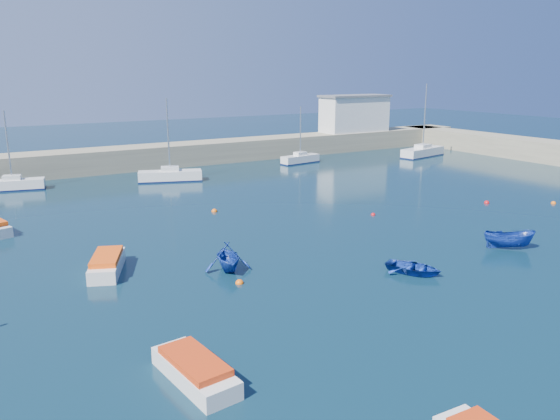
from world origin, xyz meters
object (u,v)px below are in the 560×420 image
motorboat_1 (107,264)px  dinghy_center (413,268)px  harbor_office (354,114)px  motorboat_0 (195,370)px  sailboat_5 (13,184)px  dinghy_left (227,257)px  dinghy_right (509,240)px  sailboat_6 (170,175)px  sailboat_8 (423,152)px  sailboat_7 (300,159)px

motorboat_1 → dinghy_center: 17.46m
harbor_office → dinghy_center: bearing=-124.8°
motorboat_0 → sailboat_5: bearing=86.6°
sailboat_5 → motorboat_1: (2.18, -27.34, -0.08)m
sailboat_5 → dinghy_left: bearing=-151.7°
motorboat_0 → dinghy_right: (23.40, 4.08, 0.17)m
sailboat_6 → motorboat_1: (-12.45, -23.79, -0.11)m
sailboat_5 → dinghy_right: 44.48m
dinghy_center → dinghy_left: bearing=119.3°
sailboat_6 → dinghy_center: (2.38, -32.99, -0.28)m
motorboat_1 → sailboat_8: bearing=47.8°
dinghy_left → dinghy_right: bearing=-3.3°
motorboat_0 → dinghy_left: (6.14, 9.95, 0.36)m
sailboat_5 → sailboat_7: bearing=-78.4°
motorboat_1 → dinghy_right: dinghy_right is taller
harbor_office → motorboat_1: bearing=-143.2°
sailboat_8 → motorboat_0: 59.70m
motorboat_0 → dinghy_right: bearing=3.5°
sailboat_7 → dinghy_right: sailboat_7 is taller
harbor_office → dinghy_right: bearing=-116.4°
dinghy_left → harbor_office: bearing=59.1°
dinghy_left → dinghy_right: size_ratio=0.96×
harbor_office → sailboat_6: (-31.82, -9.39, -4.49)m
sailboat_7 → harbor_office: bearing=-72.1°
dinghy_right → sailboat_8: bearing=-1.6°
motorboat_1 → dinghy_left: dinghy_left is taller
harbor_office → sailboat_8: size_ratio=1.04×
sailboat_6 → motorboat_1: size_ratio=1.87×
sailboat_6 → dinghy_right: sailboat_6 is taller
dinghy_center → dinghy_right: 8.48m
sailboat_8 → sailboat_6: bearing=76.4°
harbor_office → sailboat_6: bearing=-163.6°
motorboat_1 → sailboat_5: bearing=117.0°
sailboat_7 → dinghy_left: sailboat_7 is taller
dinghy_right → sailboat_6: bearing=54.3°
sailboat_6 → motorboat_1: 26.85m
harbor_office → dinghy_right: size_ratio=3.11×
sailboat_7 → dinghy_right: 36.24m
sailboat_5 → dinghy_right: (25.48, -36.46, 0.04)m
sailboat_7 → motorboat_0: size_ratio=1.60×
motorboat_0 → motorboat_1: size_ratio=0.96×
motorboat_1 → dinghy_center: bearing=-9.4°
harbor_office → dinghy_left: (-38.23, -36.43, -4.29)m
sailboat_7 → sailboat_5: bearing=80.2°
sailboat_7 → motorboat_1: size_ratio=1.54×
sailboat_8 → motorboat_1: 52.77m
sailboat_5 → sailboat_8: bearing=-82.2°
sailboat_8 → dinghy_right: sailboat_8 is taller
harbor_office → dinghy_center: 51.82m
motorboat_1 → dinghy_left: bearing=-5.9°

